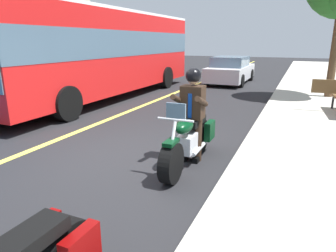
# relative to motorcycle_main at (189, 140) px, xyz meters

# --- Properties ---
(ground_plane) EXTENTS (80.00, 80.00, 0.00)m
(ground_plane) POSITION_rel_motorcycle_main_xyz_m (0.15, -1.22, -0.45)
(ground_plane) COLOR black
(lane_center_stripe) EXTENTS (60.00, 0.16, 0.01)m
(lane_center_stripe) POSITION_rel_motorcycle_main_xyz_m (0.15, -3.22, -0.45)
(lane_center_stripe) COLOR #E5DB4C
(lane_center_stripe) RESTS_ON ground_plane
(motorcycle_main) EXTENTS (2.21, 0.61, 1.26)m
(motorcycle_main) POSITION_rel_motorcycle_main_xyz_m (0.00, 0.00, 0.00)
(motorcycle_main) COLOR black
(motorcycle_main) RESTS_ON ground_plane
(rider_main) EXTENTS (0.63, 0.55, 1.74)m
(rider_main) POSITION_rel_motorcycle_main_xyz_m (-0.19, -0.01, 0.58)
(rider_main) COLOR black
(rider_main) RESTS_ON ground_plane
(bus_far) EXTENTS (11.05, 2.70, 3.30)m
(bus_far) POSITION_rel_motorcycle_main_xyz_m (-5.11, -5.38, 1.42)
(bus_far) COLOR red
(bus_far) RESTS_ON ground_plane
(car_silver) EXTENTS (4.60, 1.92, 1.40)m
(car_silver) POSITION_rel_motorcycle_main_xyz_m (-11.31, -1.76, 0.24)
(car_silver) COLOR silver
(car_silver) RESTS_ON ground_plane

